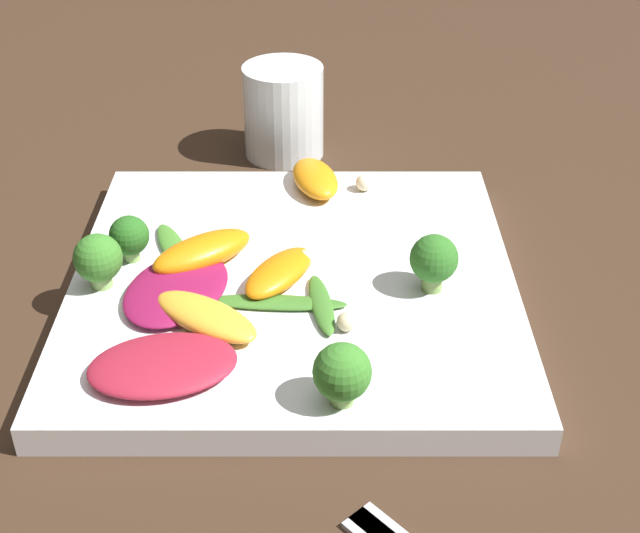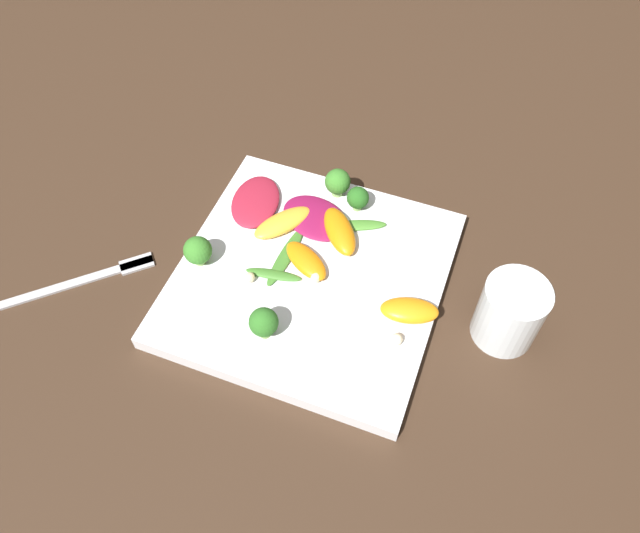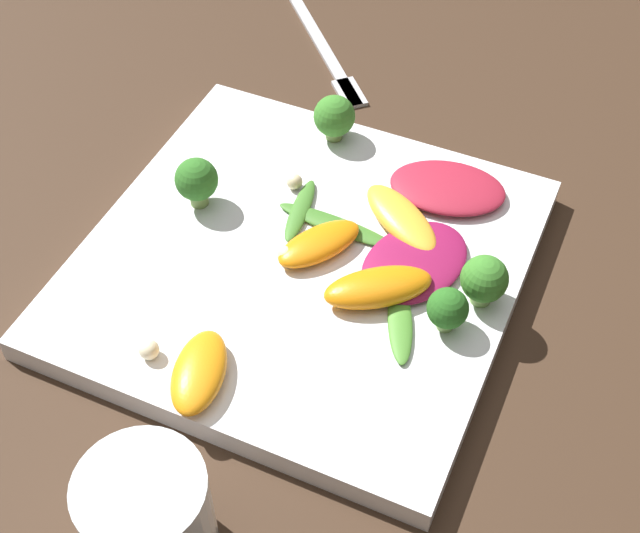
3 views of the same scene
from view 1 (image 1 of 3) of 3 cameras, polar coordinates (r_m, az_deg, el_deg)
name	(u,v)px [view 1 (image 1 of 3)]	position (r m, az deg, el deg)	size (l,w,h in m)	color
ground_plane	(295,298)	(0.63, -1.61, -2.04)	(2.40, 2.40, 0.00)	#382619
plate	(295,286)	(0.62, -1.63, -1.28)	(0.30, 0.30, 0.02)	white
drinking_glass	(284,111)	(0.81, -2.29, 9.89)	(0.07, 0.07, 0.08)	white
radicchio_leaf_0	(164,365)	(0.54, -9.99, -6.22)	(0.10, 0.07, 0.01)	maroon
radicchio_leaf_1	(177,288)	(0.60, -9.13, -1.39)	(0.09, 0.11, 0.01)	maroon
orange_segment_0	(206,316)	(0.57, -7.28, -3.18)	(0.08, 0.07, 0.01)	#FCAD33
orange_segment_1	(316,178)	(0.72, -0.26, 5.66)	(0.05, 0.07, 0.02)	orange
orange_segment_2	(203,252)	(0.63, -7.49, 0.95)	(0.08, 0.07, 0.02)	orange
orange_segment_3	(280,273)	(0.60, -2.59, -0.39)	(0.06, 0.07, 0.02)	orange
broccoli_floret_0	(343,373)	(0.50, 1.48, -6.84)	(0.03, 0.03, 0.04)	#7A9E51
broccoli_floret_1	(435,260)	(0.59, 7.35, 0.40)	(0.03, 0.03, 0.04)	#7A9E51
broccoli_floret_2	(99,259)	(0.61, -13.96, 0.45)	(0.03, 0.03, 0.04)	#84AD5B
broccoli_floret_3	(130,236)	(0.64, -12.05, 1.89)	(0.03, 0.03, 0.03)	#84AD5B
arugula_sprig_0	(276,302)	(0.59, -2.82, -2.31)	(0.10, 0.02, 0.00)	#3D7528
arugula_sprig_1	(322,304)	(0.58, 0.15, -2.43)	(0.02, 0.07, 0.01)	#3D7528
arugula_sprig_2	(175,247)	(0.65, -9.29, 1.21)	(0.04, 0.07, 0.01)	#47842D
macadamia_nut_0	(347,322)	(0.56, 1.74, -3.56)	(0.01, 0.01, 0.01)	beige
macadamia_nut_1	(365,183)	(0.72, 2.90, 5.39)	(0.01, 0.01, 0.01)	beige
macadamia_nut_2	(306,259)	(0.62, -0.91, 0.48)	(0.01, 0.01, 0.01)	beige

